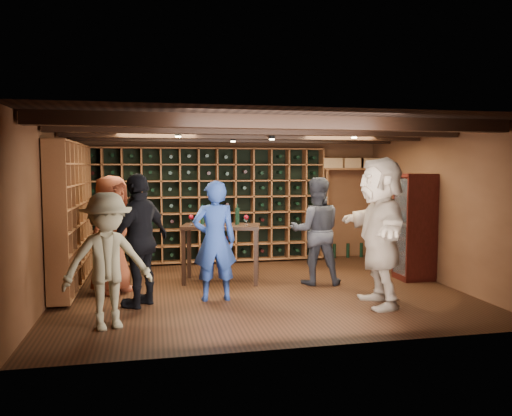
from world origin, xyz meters
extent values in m
plane|color=#32190E|center=(0.00, 0.00, 0.00)|extent=(6.00, 6.00, 0.00)
plane|color=brown|center=(0.00, 2.50, 1.25)|extent=(6.00, 0.00, 6.00)
plane|color=brown|center=(0.00, -2.50, 1.25)|extent=(6.00, 0.00, 6.00)
plane|color=brown|center=(-3.00, 0.00, 1.25)|extent=(0.00, 5.00, 5.00)
plane|color=brown|center=(3.00, 0.00, 1.25)|extent=(0.00, 5.00, 5.00)
plane|color=black|center=(0.00, 0.00, 2.50)|extent=(6.00, 6.00, 0.00)
cube|color=black|center=(0.00, -1.60, 2.42)|extent=(5.90, 0.18, 0.16)
cube|color=black|center=(0.00, -0.50, 2.42)|extent=(5.90, 0.18, 0.16)
cube|color=black|center=(0.00, 0.60, 2.42)|extent=(5.90, 0.18, 0.16)
cube|color=black|center=(0.00, 1.70, 2.42)|extent=(5.90, 0.18, 0.16)
cylinder|color=black|center=(-1.20, 0.00, 2.39)|extent=(0.10, 0.10, 0.10)
cylinder|color=black|center=(0.30, 0.40, 2.39)|extent=(0.10, 0.10, 0.10)
cylinder|color=black|center=(1.40, -0.30, 2.39)|extent=(0.10, 0.10, 0.10)
cylinder|color=black|center=(-0.20, 1.20, 2.39)|extent=(0.10, 0.10, 0.10)
cube|color=brown|center=(-0.52, 2.33, 1.15)|extent=(4.65, 0.30, 2.20)
cube|color=black|center=(-0.52, 2.33, 1.15)|extent=(4.56, 0.02, 2.16)
cube|color=brown|center=(-2.83, 0.82, 1.15)|extent=(0.30, 2.65, 2.20)
cube|color=black|center=(-2.83, 0.82, 1.15)|extent=(0.29, 0.02, 2.16)
cube|color=brown|center=(2.40, 2.32, 1.85)|extent=(1.15, 0.32, 0.04)
cube|color=brown|center=(2.92, 2.32, 0.93)|extent=(0.05, 0.28, 1.85)
cube|color=brown|center=(1.88, 2.32, 0.93)|extent=(0.05, 0.28, 1.85)
cube|color=tan|center=(2.00, 2.32, 1.97)|extent=(0.40, 0.30, 0.20)
cube|color=tan|center=(2.45, 2.32, 1.97)|extent=(0.40, 0.30, 0.20)
cube|color=tan|center=(2.80, 2.32, 1.97)|extent=(0.40, 0.30, 0.20)
cube|color=#380E0B|center=(2.72, 0.20, 0.05)|extent=(0.55, 0.50, 0.10)
cube|color=#380E0B|center=(2.72, 0.20, 0.90)|extent=(0.55, 0.50, 1.70)
cube|color=white|center=(2.46, 0.20, 0.90)|extent=(0.01, 0.46, 1.60)
cube|color=#380E0B|center=(2.72, 0.20, 0.90)|extent=(0.50, 0.44, 0.02)
sphere|color=#59260C|center=(2.70, 0.20, 1.00)|extent=(0.18, 0.18, 0.18)
imported|color=navy|center=(-0.73, -0.44, 0.85)|extent=(0.62, 0.41, 1.70)
imported|color=black|center=(0.99, 0.23, 0.86)|extent=(0.94, 0.79, 1.72)
imported|color=maroon|center=(-2.19, 0.28, 0.88)|extent=(0.95, 1.03, 1.77)
imported|color=black|center=(-1.75, -0.52, 0.90)|extent=(1.00, 1.10, 1.81)
imported|color=#7E7657|center=(-2.10, -1.43, 0.80)|extent=(1.16, 0.88, 1.60)
imported|color=tan|center=(1.44, -1.14, 1.01)|extent=(0.80, 1.93, 2.03)
cube|color=black|center=(-0.49, 0.65, 0.92)|extent=(1.37, 0.90, 0.05)
cube|color=black|center=(-1.11, 0.53, 0.45)|extent=(0.08, 0.08, 0.90)
cube|color=black|center=(0.01, 0.26, 0.45)|extent=(0.08, 0.08, 0.90)
cube|color=black|center=(-0.99, 1.04, 0.45)|extent=(0.08, 0.08, 0.90)
cube|color=black|center=(0.13, 0.77, 0.45)|extent=(0.08, 0.08, 0.90)
cylinder|color=black|center=(-0.78, 0.77, 1.09)|extent=(0.07, 0.07, 0.28)
cylinder|color=black|center=(-0.53, 0.71, 1.09)|extent=(0.07, 0.07, 0.28)
cylinder|color=black|center=(-0.22, 0.64, 1.09)|extent=(0.07, 0.07, 0.28)
camera|label=1|loc=(-1.57, -7.39, 1.89)|focal=35.00mm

